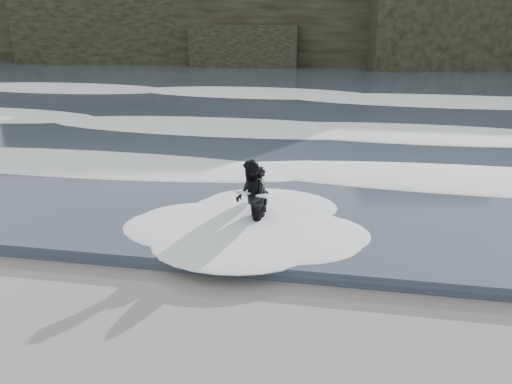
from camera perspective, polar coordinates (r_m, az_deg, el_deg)
ground at (r=7.83m, az=-3.98°, el=-20.85°), size 120.00×120.00×0.00m
sea at (r=35.12m, az=7.72°, el=11.58°), size 90.00×52.00×0.30m
headland at (r=51.76m, az=8.99°, el=19.52°), size 70.00×9.00×10.00m
foam_near at (r=15.54m, az=4.00°, el=2.21°), size 60.00×3.20×0.20m
foam_mid at (r=22.29m, az=6.03°, el=7.62°), size 60.00×4.00×0.24m
foam_far at (r=31.12m, az=7.36°, el=11.10°), size 60.00×4.80×0.30m
surfer_left at (r=12.32m, az=0.17°, el=-0.52°), size 0.98×1.87×1.60m
surfer_right at (r=11.93m, az=-0.39°, el=-0.63°), size 1.24×2.09×1.83m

